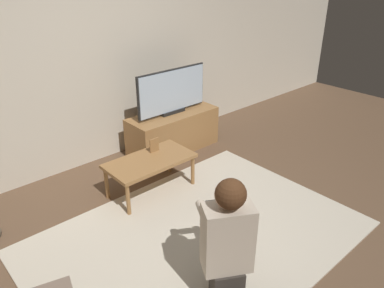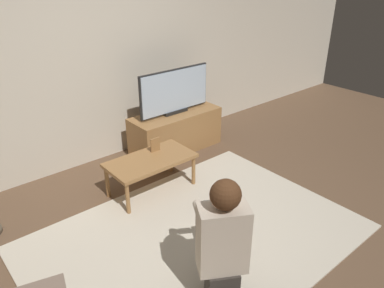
# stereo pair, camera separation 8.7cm
# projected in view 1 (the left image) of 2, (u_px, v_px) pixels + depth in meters

# --- Properties ---
(ground_plane) EXTENTS (10.00, 10.00, 0.00)m
(ground_plane) POSITION_uv_depth(u_px,v_px,m) (198.00, 238.00, 3.31)
(ground_plane) COLOR brown
(wall_back) EXTENTS (10.00, 0.06, 2.60)m
(wall_back) POSITION_uv_depth(u_px,v_px,m) (78.00, 54.00, 4.03)
(wall_back) COLOR beige
(wall_back) RESTS_ON ground_plane
(rug) EXTENTS (2.79, 1.97, 0.02)m
(rug) POSITION_uv_depth(u_px,v_px,m) (198.00, 237.00, 3.31)
(rug) COLOR beige
(rug) RESTS_ON ground_plane
(tv_stand) EXTENTS (1.17, 0.46, 0.50)m
(tv_stand) POSITION_uv_depth(u_px,v_px,m) (173.00, 131.00, 4.76)
(tv_stand) COLOR olive
(tv_stand) RESTS_ON ground_plane
(tv) EXTENTS (1.00, 0.08, 0.55)m
(tv) POSITION_uv_depth(u_px,v_px,m) (172.00, 91.00, 4.53)
(tv) COLOR black
(tv) RESTS_ON tv_stand
(coffee_table) EXTENTS (0.90, 0.48, 0.38)m
(coffee_table) POSITION_uv_depth(u_px,v_px,m) (150.00, 163.00, 3.83)
(coffee_table) COLOR olive
(coffee_table) RESTS_ON ground_plane
(person_kneeling) EXTENTS (0.60, 0.79, 0.97)m
(person_kneeling) POSITION_uv_depth(u_px,v_px,m) (228.00, 241.00, 2.52)
(person_kneeling) COLOR #332D28
(person_kneeling) RESTS_ON rug
(picture_frame) EXTENTS (0.11, 0.01, 0.15)m
(picture_frame) POSITION_uv_depth(u_px,v_px,m) (154.00, 145.00, 3.94)
(picture_frame) COLOR olive
(picture_frame) RESTS_ON coffee_table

